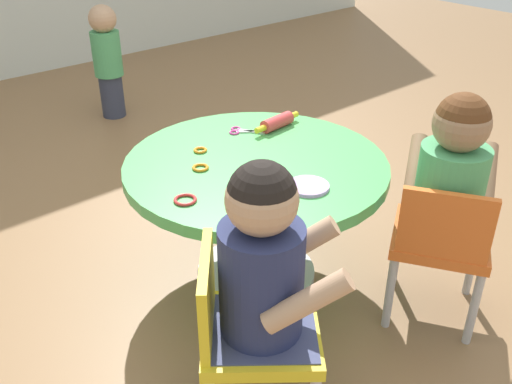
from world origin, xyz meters
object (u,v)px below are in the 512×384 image
(craft_table, at_px, (256,190))
(seated_child_right, at_px, (452,173))
(seated_child_left, at_px, (264,259))
(rolling_pin, at_px, (277,122))
(child_chair_right, at_px, (440,241))
(child_chair_left, at_px, (248,331))
(toddler_standing, at_px, (107,59))
(craft_scissors, at_px, (242,131))

(craft_table, xyz_separation_m, seated_child_right, (0.33, -0.53, 0.16))
(seated_child_left, bearing_deg, craft_table, 50.77)
(seated_child_right, bearing_deg, rolling_pin, 97.39)
(child_chair_right, xyz_separation_m, rolling_pin, (-0.06, 0.71, 0.20))
(craft_table, relative_size, child_chair_left, 1.67)
(child_chair_right, distance_m, rolling_pin, 0.74)
(seated_child_right, height_order, toddler_standing, seated_child_right)
(child_chair_right, relative_size, rolling_pin, 2.32)
(rolling_pin, bearing_deg, seated_child_left, -134.77)
(child_chair_right, xyz_separation_m, seated_child_right, (0.03, 0.02, 0.23))
(craft_scissors, bearing_deg, child_chair_right, -77.06)
(seated_child_right, distance_m, rolling_pin, 0.70)
(toddler_standing, bearing_deg, seated_child_left, -108.99)
(craft_table, distance_m, child_chair_right, 0.63)
(seated_child_left, relative_size, rolling_pin, 2.21)
(seated_child_left, relative_size, toddler_standing, 0.76)
(toddler_standing, height_order, rolling_pin, toddler_standing)
(seated_child_left, bearing_deg, seated_child_right, -3.57)
(seated_child_right, xyz_separation_m, craft_scissors, (-0.21, 0.75, -0.05))
(child_chair_left, bearing_deg, craft_scissors, 51.12)
(rolling_pin, height_order, craft_scissors, rolling_pin)
(rolling_pin, xyz_separation_m, craft_scissors, (-0.12, 0.06, -0.02))
(child_chair_right, xyz_separation_m, toddler_standing, (0.09, 2.35, 0.05))
(child_chair_right, relative_size, toddler_standing, 0.80)
(child_chair_left, relative_size, toddler_standing, 0.80)
(child_chair_right, height_order, seated_child_right, seated_child_right)
(seated_child_left, xyz_separation_m, craft_scissors, (0.52, 0.71, -0.05))
(seated_child_left, bearing_deg, toddler_standing, 71.01)
(child_chair_left, xyz_separation_m, toddler_standing, (0.81, 2.25, 0.05))
(child_chair_right, bearing_deg, rolling_pin, 94.48)
(seated_child_right, bearing_deg, toddler_standing, 88.69)
(craft_table, bearing_deg, seated_child_right, -57.91)
(toddler_standing, xyz_separation_m, craft_scissors, (-0.26, -1.57, 0.12))
(child_chair_left, relative_size, rolling_pin, 2.32)
(child_chair_right, height_order, toddler_standing, toddler_standing)
(toddler_standing, distance_m, craft_scissors, 1.60)
(child_chair_left, bearing_deg, toddler_standing, 70.12)
(craft_table, xyz_separation_m, craft_scissors, (0.12, 0.22, 0.12))
(seated_child_left, height_order, child_chair_right, seated_child_left)
(seated_child_right, height_order, rolling_pin, seated_child_right)
(child_chair_left, height_order, rolling_pin, child_chair_left)
(rolling_pin, bearing_deg, toddler_standing, 85.00)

